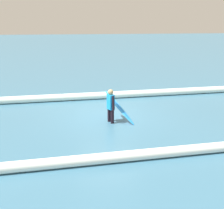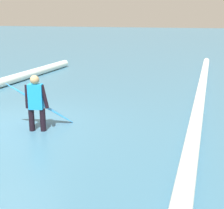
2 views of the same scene
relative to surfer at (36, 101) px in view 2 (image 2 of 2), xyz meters
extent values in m
plane|color=#386985|center=(0.00, -0.92, -0.77)|extent=(167.87, 167.87, 0.00)
cylinder|color=black|center=(0.04, -0.13, -0.49)|extent=(0.14, 0.14, 0.56)
cylinder|color=black|center=(-0.04, 0.13, -0.49)|extent=(0.14, 0.14, 0.56)
cube|color=#198CD8|center=(0.00, 0.00, 0.10)|extent=(0.29, 0.38, 0.62)
sphere|color=tan|center=(0.00, 0.00, 0.51)|extent=(0.22, 0.22, 0.22)
cylinder|color=black|center=(0.07, -0.20, 0.10)|extent=(0.09, 0.10, 0.57)
cylinder|color=black|center=(-0.07, 0.20, 0.10)|extent=(0.09, 0.21, 0.58)
ellipsoid|color=#268CE5|center=(-0.38, -0.12, -0.19)|extent=(1.17, 1.47, 1.20)
ellipsoid|color=blue|center=(-0.38, -0.12, -0.18)|extent=(0.86, 1.12, 0.97)
cylinder|color=white|center=(-2.54, 3.59, -0.60)|extent=(22.62, 1.58, 0.33)
camera|label=1|loc=(2.03, 12.18, 3.31)|focal=50.43mm
camera|label=2|loc=(6.28, 4.31, 1.94)|focal=50.72mm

